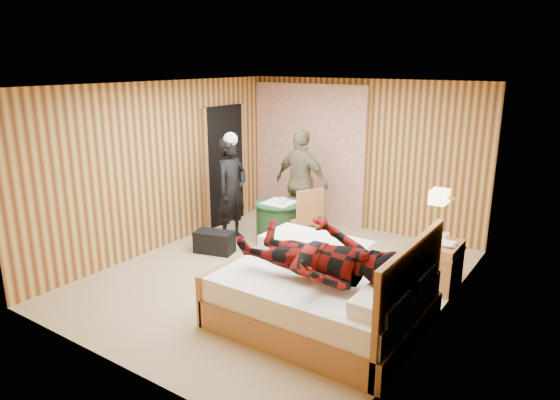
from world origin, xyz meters
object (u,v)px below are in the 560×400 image
Objects in this scene: nightstand at (440,264)px; man_on_bed at (319,243)px; chair_far at (299,202)px; woman_standing at (232,190)px; man_at_table at (302,183)px; bed at (326,295)px; wall_lamp at (440,197)px; chair_near at (306,215)px; duffel_bag at (214,242)px; round_table at (279,223)px.

man_on_bed is at bearing -111.97° from nightstand.
woman_standing is (-0.69, -0.88, 0.29)m from chair_far.
man_on_bed is at bearing -122.53° from woman_standing.
chair_far is 0.54× the size of man_at_table.
bed is 2.28× the size of chair_far.
nightstand is at bearing 64.32° from bed.
wall_lamp is 3.35m from woman_standing.
nightstand is 0.63× the size of chair_near.
nightstand is 2.07m from man_on_bed.
chair_near reaches higher than duffel_bag.
duffel_bag is (-1.10, -0.81, -0.41)m from chair_near.
chair_near is 1.43m from duffel_bag.
round_table is at bearing 94.89° from man_at_table.
woman_standing is at bearing 149.82° from bed.
nightstand is at bearing -86.70° from woman_standing.
bed reaches higher than chair_near.
round_table is 2.75m from man_on_bed.
man_on_bed reaches higher than man_at_table.
bed is (-0.80, -1.15, -0.97)m from wall_lamp.
woman_standing is 0.93× the size of man_on_bed.
woman_standing reaches higher than round_table.
nightstand is at bearing 68.03° from man_on_bed.
chair_far is 0.33m from man_at_table.
round_table is 1.34× the size of duffel_bag.
man_on_bed reaches higher than chair_far.
chair_near is at bearing 124.41° from man_on_bed.
duffel_bag is (-0.60, -0.84, -0.18)m from round_table.
man_on_bed reaches higher than duffel_bag.
man_at_table is at bearing -116.19° from chair_near.
round_table reaches higher than duffel_bag.
woman_standing is at bearing -177.81° from nightstand.
nightstand is at bearing 114.12° from chair_near.
wall_lamp is 0.16× the size of woman_standing.
chair_far is at bearing 155.52° from wall_lamp.
round_table is at bearing -107.63° from chair_far.
bed is 3.43× the size of nightstand.
man_at_table reaches higher than chair_far.
man_on_bed is (1.84, -2.57, 0.47)m from chair_far.
man_on_bed reaches higher than bed.
man_on_bed is (1.32, -1.93, 0.44)m from chair_near.
nightstand is at bearing -2.60° from duffel_bag.
wall_lamp is 1.60m from man_on_bed.
woman_standing is at bearing 56.62° from man_at_table.
bed is at bearing -72.48° from chair_far.
nightstand is at bearing -3.22° from round_table.
man_at_table is (-2.54, 0.79, 0.55)m from nightstand.
chair_near is at bearing -3.04° from round_table.
nightstand reaches higher than duffel_bag.
woman_standing is 1.16m from man_at_table.
round_table is 0.83× the size of chair_far.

